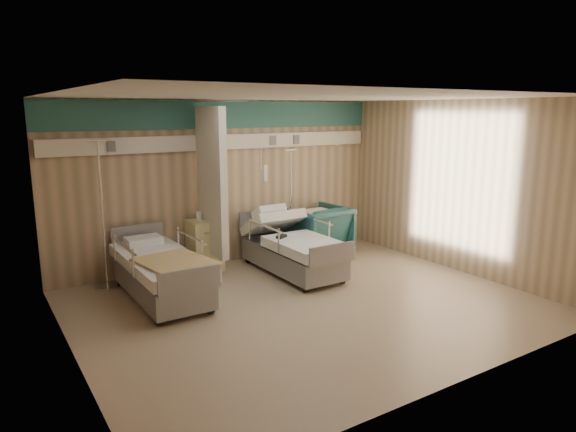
{
  "coord_description": "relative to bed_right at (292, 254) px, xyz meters",
  "views": [
    {
      "loc": [
        -3.81,
        -5.48,
        2.63
      ],
      "look_at": [
        0.07,
        0.6,
        1.13
      ],
      "focal_mm": 32.0,
      "sensor_mm": 36.0,
      "label": 1
    }
  ],
  "objects": [
    {
      "name": "iv_stand_right",
      "position": [
        0.56,
        0.91,
        0.08
      ],
      "size": [
        0.35,
        0.35,
        1.95
      ],
      "rotation": [
        0.0,
        0.0,
        -0.27
      ],
      "color": "silver",
      "rests_on": "ground"
    },
    {
      "name": "waffle_blanket",
      "position": [
        0.92,
        0.62,
        0.66
      ],
      "size": [
        0.68,
        0.61,
        0.07
      ],
      "primitive_type": "cube",
      "rotation": [
        0.0,
        0.0,
        3.18
      ],
      "color": "white",
      "rests_on": "visitor_armchair"
    },
    {
      "name": "tan_blanket",
      "position": [
        -2.15,
        -0.46,
        0.33
      ],
      "size": [
        0.99,
        1.16,
        0.04
      ],
      "primitive_type": "cube",
      "rotation": [
        0.0,
        0.0,
        0.17
      ],
      "color": "tan",
      "rests_on": "bed_left"
    },
    {
      "name": "call_remote",
      "position": [
        -0.23,
        -0.04,
        0.34
      ],
      "size": [
        0.22,
        0.16,
        0.04
      ],
      "primitive_type": "cube",
      "rotation": [
        0.0,
        0.0,
        0.41
      ],
      "color": "black",
      "rests_on": "bed_right"
    },
    {
      "name": "visitor_armchair",
      "position": [
        0.92,
        0.6,
        0.15
      ],
      "size": [
        1.06,
        1.09,
        0.93
      ],
      "primitive_type": "imported",
      "rotation": [
        0.0,
        0.0,
        3.21
      ],
      "color": "#215153",
      "rests_on": "ground"
    },
    {
      "name": "white_cup",
      "position": [
        -1.21,
        0.96,
        0.6
      ],
      "size": [
        0.13,
        0.13,
        0.14
      ],
      "primitive_type": "cylinder",
      "rotation": [
        0.0,
        0.0,
        -0.41
      ],
      "color": "white",
      "rests_on": "bedside_cabinet"
    },
    {
      "name": "toiletry_bag",
      "position": [
        -1.05,
        0.98,
        0.6
      ],
      "size": [
        0.26,
        0.22,
        0.12
      ],
      "primitive_type": "cube",
      "rotation": [
        0.0,
        0.0,
        0.4
      ],
      "color": "black",
      "rests_on": "bedside_cabinet"
    },
    {
      "name": "bed_left",
      "position": [
        -2.2,
        0.0,
        0.0
      ],
      "size": [
        1.0,
        2.16,
        0.63
      ],
      "primitive_type": null,
      "color": "white",
      "rests_on": "ground"
    },
    {
      "name": "bedside_cabinet",
      "position": [
        -1.15,
        0.9,
        0.11
      ],
      "size": [
        0.5,
        0.48,
        0.85
      ],
      "primitive_type": "cube",
      "color": "beige",
      "rests_on": "ground"
    },
    {
      "name": "bed_right",
      "position": [
        0.0,
        0.0,
        0.0
      ],
      "size": [
        1.0,
        2.16,
        0.63
      ],
      "primitive_type": null,
      "color": "white",
      "rests_on": "ground"
    },
    {
      "name": "iv_stand_left",
      "position": [
        -2.74,
        0.91,
        0.14
      ],
      "size": [
        0.4,
        0.4,
        2.22
      ],
      "rotation": [
        0.0,
        0.0,
        0.28
      ],
      "color": "silver",
      "rests_on": "ground"
    },
    {
      "name": "ground",
      "position": [
        -0.6,
        -1.3,
        -0.32
      ],
      "size": [
        6.0,
        5.0,
        0.0
      ],
      "primitive_type": "cube",
      "color": "gray",
      "rests_on": "ground"
    },
    {
      "name": "room_walls",
      "position": [
        -0.63,
        -1.05,
        1.55
      ],
      "size": [
        6.04,
        5.04,
        2.82
      ],
      "color": "tan",
      "rests_on": "ground"
    }
  ]
}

